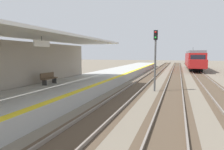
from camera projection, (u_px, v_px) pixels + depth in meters
station_platform at (73, 88)px, 16.02m from camera, size 5.00×80.00×0.91m
track_pair_nearest_platform at (136, 88)px, 18.42m from camera, size 2.34×120.00×0.16m
track_pair_middle at (174, 90)px, 17.33m from camera, size 2.34×120.00×0.16m
track_pair_far_side at (216, 92)px, 16.24m from camera, size 2.34×120.00×0.16m
approaching_train at (194, 59)px, 40.97m from camera, size 2.93×19.60×4.76m
rail_signal_post at (155, 54)px, 16.58m from camera, size 0.32×0.34×5.20m
platform_bench at (49, 78)px, 14.93m from camera, size 0.45×1.60×0.88m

